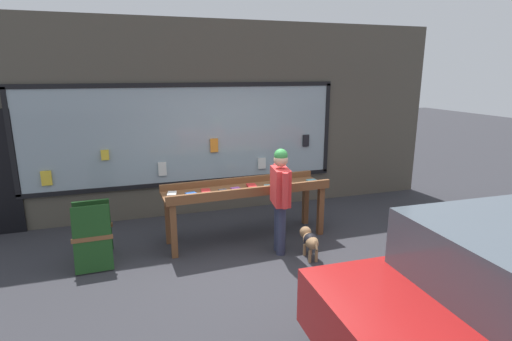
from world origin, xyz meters
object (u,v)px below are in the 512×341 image
(small_dog, at_px, (310,240))
(display_table_main, at_px, (246,193))
(person_browsing, at_px, (280,194))
(sandwich_board_sign, at_px, (93,233))

(small_dog, bearing_deg, display_table_main, 42.01)
(display_table_main, bearing_deg, small_dog, -54.00)
(display_table_main, distance_m, person_browsing, 0.73)
(display_table_main, height_order, small_dog, display_table_main)
(small_dog, bearing_deg, sandwich_board_sign, 80.80)
(person_browsing, relative_size, small_dog, 2.68)
(display_table_main, xyz_separation_m, small_dog, (0.68, -0.94, -0.50))
(small_dog, xyz_separation_m, sandwich_board_sign, (-2.99, 0.81, 0.18))
(small_dog, distance_m, sandwich_board_sign, 3.11)
(person_browsing, distance_m, small_dog, 0.80)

